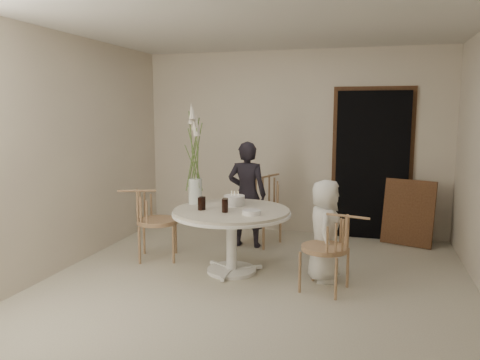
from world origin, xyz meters
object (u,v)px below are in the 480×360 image
(chair_far, at_px, (264,199))
(girl, at_px, (247,194))
(table, at_px, (232,219))
(flower_vase, at_px, (195,162))
(birthday_cake, at_px, (234,200))
(chair_right, at_px, (336,241))
(chair_left, at_px, (147,214))
(boy, at_px, (325,231))

(chair_far, bearing_deg, girl, -100.71)
(table, relative_size, flower_vase, 1.12)
(chair_far, distance_m, birthday_cake, 1.14)
(table, distance_m, chair_right, 1.22)
(chair_right, xyz_separation_m, flower_vase, (-1.69, 0.49, 0.69))
(chair_left, distance_m, birthday_cake, 1.13)
(boy, bearing_deg, birthday_cake, 74.65)
(chair_right, bearing_deg, flower_vase, -91.97)
(chair_left, height_order, girl, girl)
(girl, distance_m, flower_vase, 1.07)
(birthday_cake, bearing_deg, chair_right, -23.04)
(chair_left, distance_m, flower_vase, 0.91)
(table, bearing_deg, boy, 1.42)
(chair_right, height_order, boy, boy)
(chair_far, relative_size, birthday_cake, 3.86)
(table, xyz_separation_m, birthday_cake, (-0.03, 0.22, 0.17))
(girl, height_order, boy, girl)
(table, height_order, chair_right, chair_right)
(girl, bearing_deg, chair_right, 131.68)
(chair_right, relative_size, birthday_cake, 3.38)
(chair_right, height_order, birthday_cake, birthday_cake)
(table, bearing_deg, birthday_cake, 98.34)
(chair_far, bearing_deg, chair_right, -35.88)
(boy, relative_size, birthday_cake, 4.54)
(chair_far, xyz_separation_m, chair_left, (-1.21, -1.15, -0.04))
(birthday_cake, bearing_deg, chair_far, 84.53)
(boy, relative_size, flower_vase, 0.93)
(table, distance_m, girl, 1.06)
(chair_right, height_order, girl, girl)
(table, distance_m, birthday_cake, 0.28)
(table, xyz_separation_m, chair_far, (0.07, 1.34, -0.01))
(table, relative_size, chair_far, 1.42)
(table, xyz_separation_m, girl, (-0.10, 1.05, 0.10))
(chair_far, xyz_separation_m, girl, (-0.17, -0.29, 0.11))
(chair_left, relative_size, girl, 0.62)
(boy, bearing_deg, flower_vase, 78.60)
(girl, bearing_deg, chair_left, 37.97)
(chair_right, height_order, chair_left, chair_left)
(birthday_cake, bearing_deg, boy, -10.30)
(chair_left, bearing_deg, flower_vase, -108.19)
(table, height_order, chair_far, chair_far)
(chair_far, relative_size, chair_right, 1.14)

